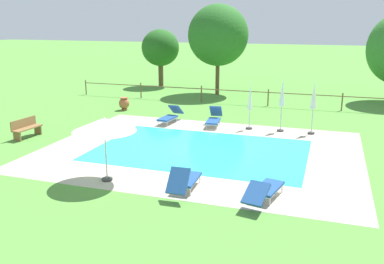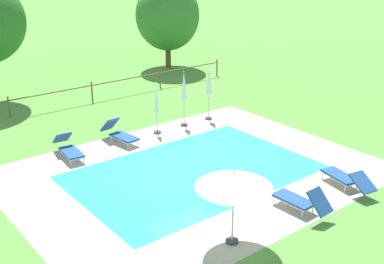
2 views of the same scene
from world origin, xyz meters
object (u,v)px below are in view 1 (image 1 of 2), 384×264
object	(u,v)px
sun_lounger_north_mid	(265,190)
sun_lounger_north_end	(185,180)
sun_lounger_north_far	(170,116)
tree_far_west	(160,48)
sun_lounger_north_near_steps	(214,118)
patio_umbrella_open_foreground	(104,125)
patio_umbrella_closed_row_mid_west	(282,96)
patio_umbrella_closed_row_west	(314,98)
terracotta_urn_near_fence	(124,103)
wooden_bench_lawn_side	(26,127)
patio_umbrella_closed_row_centre	(250,101)
tree_centre	(218,35)

from	to	relation	value
sun_lounger_north_mid	sun_lounger_north_end	size ratio (longest dim) A/B	1.11
sun_lounger_north_far	tree_far_west	xyz separation A→B (m)	(-5.25, 11.36, 2.66)
sun_lounger_north_near_steps	sun_lounger_north_far	world-z (taller)	sun_lounger_north_near_steps
patio_umbrella_open_foreground	patio_umbrella_closed_row_mid_west	bearing A→B (deg)	60.38
patio_umbrella_closed_row_west	terracotta_urn_near_fence	bearing A→B (deg)	169.41
sun_lounger_north_near_steps	patio_umbrella_closed_row_west	xyz separation A→B (m)	(4.74, -0.06, 1.31)
sun_lounger_north_near_steps	sun_lounger_north_far	distance (m)	2.33
patio_umbrella_closed_row_mid_west	sun_lounger_north_end	bearing A→B (deg)	-102.96
wooden_bench_lawn_side	terracotta_urn_near_fence	xyz separation A→B (m)	(1.42, 6.76, -0.06)
sun_lounger_north_end	sun_lounger_north_far	bearing A→B (deg)	114.35
sun_lounger_north_far	patio_umbrella_closed_row_mid_west	xyz separation A→B (m)	(5.64, 0.08, 1.33)
sun_lounger_north_far	sun_lounger_north_end	world-z (taller)	sun_lounger_north_end
sun_lounger_north_mid	tree_far_west	xyz separation A→B (m)	(-11.42, 19.49, 2.67)
sun_lounger_north_near_steps	patio_umbrella_open_foreground	size ratio (longest dim) A/B	0.91
terracotta_urn_near_fence	wooden_bench_lawn_side	bearing A→B (deg)	-101.85
terracotta_urn_near_fence	sun_lounger_north_mid	bearing A→B (deg)	-45.86
sun_lounger_north_end	wooden_bench_lawn_side	distance (m)	9.57
sun_lounger_north_mid	sun_lounger_north_end	world-z (taller)	sun_lounger_north_end
sun_lounger_north_end	patio_umbrella_closed_row_centre	bearing A→B (deg)	87.18
sun_lounger_north_mid	patio_umbrella_closed_row_centre	size ratio (longest dim) A/B	0.93
sun_lounger_north_near_steps	wooden_bench_lawn_side	distance (m)	8.88
patio_umbrella_closed_row_centre	sun_lounger_north_far	bearing A→B (deg)	-179.52
sun_lounger_north_far	sun_lounger_north_end	xyz separation A→B (m)	(3.73, -8.23, 0.01)
sun_lounger_north_end	terracotta_urn_near_fence	bearing A→B (deg)	125.89
sun_lounger_north_far	wooden_bench_lawn_side	xyz separation A→B (m)	(-5.15, -4.67, 0.09)
patio_umbrella_closed_row_centre	tree_centre	world-z (taller)	tree_centre
sun_lounger_north_far	wooden_bench_lawn_side	world-z (taller)	wooden_bench_lawn_side
patio_umbrella_open_foreground	wooden_bench_lawn_side	bearing A→B (deg)	150.27
tree_centre	patio_umbrella_open_foreground	bearing A→B (deg)	-87.01
sun_lounger_north_end	wooden_bench_lawn_side	world-z (taller)	sun_lounger_north_end
sun_lounger_north_end	tree_far_west	bearing A→B (deg)	114.61
tree_far_west	sun_lounger_north_mid	bearing A→B (deg)	-59.63
wooden_bench_lawn_side	tree_centre	distance (m)	15.21
patio_umbrella_closed_row_west	tree_far_west	size ratio (longest dim) A/B	0.56
tree_far_west	patio_umbrella_closed_row_mid_west	bearing A→B (deg)	-46.02
wooden_bench_lawn_side	sun_lounger_north_mid	bearing A→B (deg)	-16.97
sun_lounger_north_near_steps	sun_lounger_north_end	size ratio (longest dim) A/B	1.02
patio_umbrella_closed_row_centre	tree_centre	distance (m)	10.35
sun_lounger_north_far	patio_umbrella_closed_row_west	size ratio (longest dim) A/B	0.81
wooden_bench_lawn_side	tree_far_west	size ratio (longest dim) A/B	0.34
sun_lounger_north_mid	wooden_bench_lawn_side	xyz separation A→B (m)	(-11.33, 3.46, 0.11)
sun_lounger_north_near_steps	patio_umbrella_closed_row_west	bearing A→B (deg)	-0.69
sun_lounger_north_mid	sun_lounger_north_far	distance (m)	10.21
patio_umbrella_closed_row_centre	tree_far_west	xyz separation A→B (m)	(-9.38, 11.32, 1.64)
sun_lounger_north_near_steps	sun_lounger_north_end	world-z (taller)	sun_lounger_north_end
patio_umbrella_closed_row_centre	wooden_bench_lawn_side	size ratio (longest dim) A/B	1.50
sun_lounger_north_end	wooden_bench_lawn_side	bearing A→B (deg)	158.16
sun_lounger_north_near_steps	terracotta_urn_near_fence	bearing A→B (deg)	162.06
sun_lounger_north_mid	tree_centre	xyz separation A→B (m)	(-6.13, 17.27, 3.79)
sun_lounger_north_mid	sun_lounger_north_end	bearing A→B (deg)	-177.61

